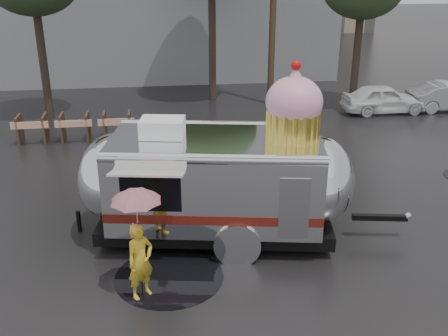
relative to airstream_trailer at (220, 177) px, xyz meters
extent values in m
plane|color=black|center=(1.18, -2.47, -1.52)|extent=(120.00, 120.00, 0.00)
cylinder|color=black|center=(-1.29, -1.66, -1.52)|extent=(2.31, 2.31, 0.01)
cylinder|color=black|center=(2.72, 2.43, -1.52)|extent=(1.97, 1.97, 0.01)
cylinder|color=black|center=(0.16, -0.08, -1.52)|extent=(2.06, 2.06, 0.01)
cylinder|color=#473323|center=(3.68, 11.53, 2.98)|extent=(0.28, 0.28, 9.00)
cylinder|color=#382D26|center=(-5.82, 10.53, 1.40)|extent=(0.32, 0.32, 5.85)
cylinder|color=#382D26|center=(1.18, 12.53, 1.85)|extent=(0.32, 0.32, 6.75)
cylinder|color=#382D26|center=(7.18, 10.53, 1.18)|extent=(0.32, 0.32, 5.40)
cube|color=#473323|center=(-6.32, 7.53, -1.02)|extent=(0.08, 0.80, 1.00)
cube|color=#473323|center=(-5.42, 7.53, -1.02)|extent=(0.08, 0.80, 1.00)
cube|color=#E5590C|center=(-5.87, 7.15, -0.77)|extent=(1.30, 0.04, 0.25)
cube|color=#473323|center=(-4.82, 7.53, -1.02)|extent=(0.08, 0.80, 1.00)
cube|color=#473323|center=(-3.92, 7.53, -1.02)|extent=(0.08, 0.80, 1.00)
cube|color=#E5590C|center=(-4.37, 7.15, -0.77)|extent=(1.30, 0.04, 0.25)
cube|color=#473323|center=(-3.32, 7.53, -1.02)|extent=(0.08, 0.80, 1.00)
cube|color=#473323|center=(-2.42, 7.53, -1.02)|extent=(0.08, 0.80, 1.00)
cube|color=#E5590C|center=(-2.87, 7.15, -0.77)|extent=(1.30, 0.04, 0.25)
imported|color=silver|center=(8.18, 9.53, -0.82)|extent=(4.00, 1.80, 1.40)
cube|color=silver|center=(-0.10, 0.02, 0.00)|extent=(5.12, 3.27, 1.95)
ellipsoid|color=silver|center=(2.25, -0.38, 0.00)|extent=(2.02, 2.73, 1.95)
ellipsoid|color=silver|center=(-2.45, 0.43, 0.00)|extent=(2.02, 2.73, 1.95)
cube|color=black|center=(-0.10, 0.02, -1.14)|extent=(5.71, 3.05, 0.33)
cylinder|color=black|center=(0.25, -1.17, -1.14)|extent=(0.79, 0.36, 0.76)
cylinder|color=black|center=(0.62, 1.03, -1.14)|extent=(0.79, 0.36, 0.76)
cylinder|color=silver|center=(0.22, -1.32, -1.09)|extent=(1.04, 0.28, 1.04)
cube|color=black|center=(3.75, -0.64, -0.98)|extent=(1.30, 0.35, 0.13)
sphere|color=silver|center=(4.39, -0.75, -0.92)|extent=(0.20, 0.20, 0.17)
cylinder|color=black|center=(-3.41, 0.59, -1.25)|extent=(0.13, 0.13, 0.54)
cube|color=#59160F|center=(-0.31, -1.20, -0.49)|extent=(4.71, 0.84, 0.22)
cube|color=#59160F|center=(0.11, 1.25, -0.49)|extent=(4.71, 0.84, 0.22)
cube|color=black|center=(-1.59, -1.00, 0.16)|extent=(1.29, 0.25, 0.87)
cube|color=#AAA69D|center=(-1.64, -1.25, 0.70)|extent=(1.59, 0.79, 0.16)
cube|color=silver|center=(1.40, -1.51, -0.17)|extent=(0.65, 0.14, 1.41)
cube|color=white|center=(-1.27, 0.22, 1.19)|extent=(1.08, 0.86, 0.41)
cylinder|color=yellow|center=(1.61, -0.27, 1.30)|extent=(1.30, 1.30, 0.65)
ellipsoid|color=#E8A2BA|center=(1.61, -0.27, 1.82)|extent=(1.45, 1.45, 1.13)
cone|color=#E8A2BA|center=(1.61, -0.27, 2.38)|extent=(0.63, 0.63, 0.43)
sphere|color=red|center=(1.61, -0.27, 2.62)|extent=(0.25, 0.25, 0.22)
imported|color=yellow|center=(-1.83, -2.24, -0.73)|extent=(0.69, 0.65, 1.59)
imported|color=pink|center=(-1.83, -2.24, 0.43)|extent=(1.18, 1.18, 0.81)
cylinder|color=black|center=(-1.83, -2.24, -0.70)|extent=(0.02, 0.02, 1.65)
camera|label=1|loc=(-1.33, -11.11, 4.85)|focal=42.00mm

